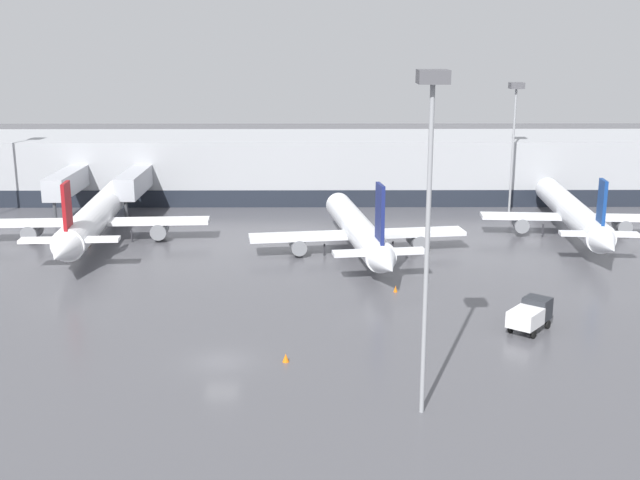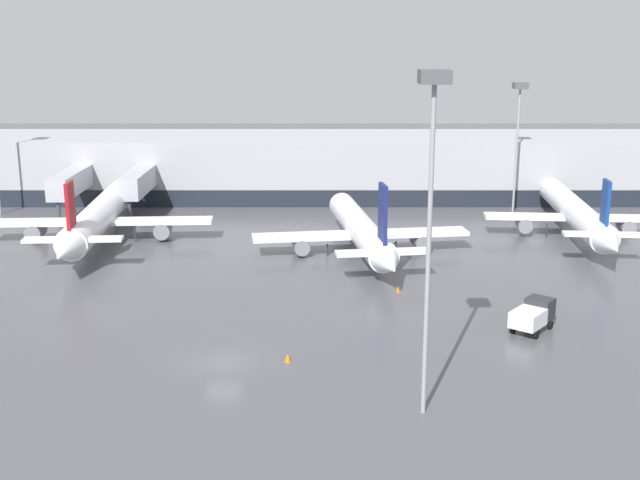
{
  "view_description": "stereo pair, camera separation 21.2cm",
  "coord_description": "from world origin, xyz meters",
  "px_view_note": "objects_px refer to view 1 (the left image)",
  "views": [
    {
      "loc": [
        6.94,
        -55.01,
        23.53
      ],
      "look_at": [
        7.45,
        24.2,
        3.0
      ],
      "focal_mm": 45.0,
      "sensor_mm": 36.0,
      "label": 1
    },
    {
      "loc": [
        7.16,
        -55.01,
        23.53
      ],
      "look_at": [
        7.45,
        24.2,
        3.0
      ],
      "focal_mm": 45.0,
      "sensor_mm": 36.0,
      "label": 2
    }
  ],
  "objects_px": {
    "parked_jet_0": "(95,217)",
    "traffic_cone_3": "(395,289)",
    "parked_jet_2": "(358,230)",
    "apron_light_mast_5": "(430,154)",
    "parked_jet_4": "(572,212)",
    "service_truck_2": "(531,314)",
    "traffic_cone_0": "(89,241)",
    "apron_light_mast_7": "(515,110)",
    "traffic_cone_2": "(286,358)"
  },
  "relations": [
    {
      "from": "traffic_cone_0",
      "to": "apron_light_mast_5",
      "type": "xyz_separation_m",
      "value": [
        32.78,
        -42.27,
        16.22
      ]
    },
    {
      "from": "parked_jet_2",
      "to": "apron_light_mast_5",
      "type": "distance_m",
      "value": 40.78
    },
    {
      "from": "traffic_cone_2",
      "to": "traffic_cone_3",
      "type": "xyz_separation_m",
      "value": [
        9.7,
        16.39,
        -0.01
      ]
    },
    {
      "from": "service_truck_2",
      "to": "traffic_cone_3",
      "type": "bearing_deg",
      "value": 83.51
    },
    {
      "from": "parked_jet_4",
      "to": "traffic_cone_3",
      "type": "height_order",
      "value": "parked_jet_4"
    },
    {
      "from": "traffic_cone_0",
      "to": "traffic_cone_2",
      "type": "xyz_separation_m",
      "value": [
        23.8,
        -34.17,
        -0.05
      ]
    },
    {
      "from": "parked_jet_0",
      "to": "apron_light_mast_7",
      "type": "bearing_deg",
      "value": -76.61
    },
    {
      "from": "parked_jet_0",
      "to": "traffic_cone_0",
      "type": "height_order",
      "value": "parked_jet_0"
    },
    {
      "from": "parked_jet_0",
      "to": "traffic_cone_2",
      "type": "relative_size",
      "value": 57.66
    },
    {
      "from": "traffic_cone_2",
      "to": "apron_light_mast_7",
      "type": "distance_m",
      "value": 59.92
    },
    {
      "from": "parked_jet_0",
      "to": "traffic_cone_0",
      "type": "xyz_separation_m",
      "value": [
        -0.52,
        -1.39,
        -2.49
      ]
    },
    {
      "from": "parked_jet_2",
      "to": "traffic_cone_3",
      "type": "distance_m",
      "value": 14.23
    },
    {
      "from": "apron_light_mast_7",
      "to": "traffic_cone_2",
      "type": "bearing_deg",
      "value": -119.21
    },
    {
      "from": "parked_jet_2",
      "to": "apron_light_mast_5",
      "type": "relative_size",
      "value": 1.52
    },
    {
      "from": "parked_jet_0",
      "to": "parked_jet_2",
      "type": "bearing_deg",
      "value": -103.34
    },
    {
      "from": "service_truck_2",
      "to": "traffic_cone_0",
      "type": "distance_m",
      "value": 51.63
    },
    {
      "from": "parked_jet_2",
      "to": "apron_light_mast_7",
      "type": "bearing_deg",
      "value": -54.05
    },
    {
      "from": "apron_light_mast_5",
      "to": "parked_jet_4",
      "type": "bearing_deg",
      "value": 62.6
    },
    {
      "from": "service_truck_2",
      "to": "apron_light_mast_5",
      "type": "bearing_deg",
      "value": -177.75
    },
    {
      "from": "parked_jet_4",
      "to": "traffic_cone_3",
      "type": "bearing_deg",
      "value": 137.19
    },
    {
      "from": "parked_jet_4",
      "to": "apron_light_mast_7",
      "type": "distance_m",
      "value": 17.69
    },
    {
      "from": "parked_jet_0",
      "to": "traffic_cone_3",
      "type": "relative_size",
      "value": 59.53
    },
    {
      "from": "parked_jet_4",
      "to": "traffic_cone_2",
      "type": "xyz_separation_m",
      "value": [
        -32.69,
        -37.64,
        -2.55
      ]
    },
    {
      "from": "parked_jet_2",
      "to": "traffic_cone_3",
      "type": "relative_size",
      "value": 52.69
    },
    {
      "from": "parked_jet_0",
      "to": "traffic_cone_2",
      "type": "distance_m",
      "value": 42.59
    },
    {
      "from": "traffic_cone_3",
      "to": "apron_light_mast_7",
      "type": "distance_m",
      "value": 41.59
    },
    {
      "from": "apron_light_mast_7",
      "to": "parked_jet_0",
      "type": "bearing_deg",
      "value": -163.43
    },
    {
      "from": "parked_jet_2",
      "to": "service_truck_2",
      "type": "relative_size",
      "value": 6.84
    },
    {
      "from": "service_truck_2",
      "to": "apron_light_mast_7",
      "type": "height_order",
      "value": "apron_light_mast_7"
    },
    {
      "from": "parked_jet_2",
      "to": "apron_light_mast_5",
      "type": "xyz_separation_m",
      "value": [
        2.08,
        -38.25,
        13.99
      ]
    },
    {
      "from": "parked_jet_4",
      "to": "apron_light_mast_5",
      "type": "height_order",
      "value": "apron_light_mast_5"
    },
    {
      "from": "apron_light_mast_5",
      "to": "apron_light_mast_7",
      "type": "height_order",
      "value": "apron_light_mast_5"
    },
    {
      "from": "traffic_cone_0",
      "to": "parked_jet_4",
      "type": "bearing_deg",
      "value": 3.52
    },
    {
      "from": "traffic_cone_0",
      "to": "service_truck_2",
      "type": "bearing_deg",
      "value": -32.64
    },
    {
      "from": "parked_jet_0",
      "to": "traffic_cone_3",
      "type": "bearing_deg",
      "value": -123.35
    },
    {
      "from": "service_truck_2",
      "to": "apron_light_mast_5",
      "type": "distance_m",
      "value": 23.51
    },
    {
      "from": "traffic_cone_0",
      "to": "traffic_cone_3",
      "type": "relative_size",
      "value": 1.2
    },
    {
      "from": "service_truck_2",
      "to": "traffic_cone_0",
      "type": "bearing_deg",
      "value": 96.14
    },
    {
      "from": "traffic_cone_0",
      "to": "traffic_cone_2",
      "type": "distance_m",
      "value": 41.65
    },
    {
      "from": "parked_jet_4",
      "to": "traffic_cone_2",
      "type": "bearing_deg",
      "value": 143.46
    },
    {
      "from": "traffic_cone_0",
      "to": "traffic_cone_3",
      "type": "xyz_separation_m",
      "value": [
        33.51,
        -17.78,
        -0.06
      ]
    },
    {
      "from": "parked_jet_4",
      "to": "traffic_cone_0",
      "type": "distance_m",
      "value": 56.66
    },
    {
      "from": "parked_jet_0",
      "to": "apron_light_mast_5",
      "type": "xyz_separation_m",
      "value": [
        32.27,
        -43.66,
        13.73
      ]
    },
    {
      "from": "traffic_cone_0",
      "to": "parked_jet_0",
      "type": "bearing_deg",
      "value": 69.58
    },
    {
      "from": "traffic_cone_0",
      "to": "apron_light_mast_5",
      "type": "height_order",
      "value": "apron_light_mast_5"
    },
    {
      "from": "parked_jet_4",
      "to": "apron_light_mast_7",
      "type": "height_order",
      "value": "apron_light_mast_7"
    },
    {
      "from": "parked_jet_4",
      "to": "service_truck_2",
      "type": "xyz_separation_m",
      "value": [
        -13.02,
        -31.31,
        -1.45
      ]
    },
    {
      "from": "service_truck_2",
      "to": "apron_light_mast_5",
      "type": "relative_size",
      "value": 0.22
    },
    {
      "from": "service_truck_2",
      "to": "traffic_cone_2",
      "type": "height_order",
      "value": "service_truck_2"
    },
    {
      "from": "parked_jet_2",
      "to": "traffic_cone_2",
      "type": "relative_size",
      "value": 51.03
    }
  ]
}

